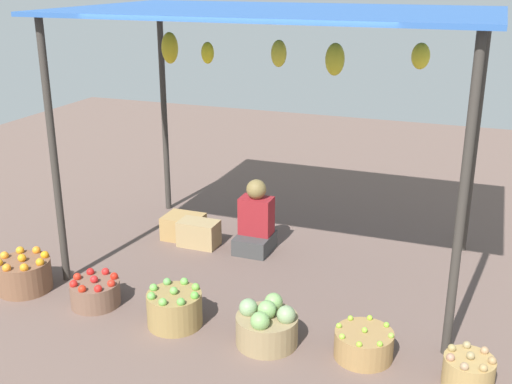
{
  "coord_description": "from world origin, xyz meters",
  "views": [
    {
      "loc": [
        1.88,
        -5.53,
        2.82
      ],
      "look_at": [
        0.0,
        -0.54,
        0.95
      ],
      "focal_mm": 44.33,
      "sensor_mm": 36.0,
      "label": 1
    }
  ],
  "objects_px": {
    "basket_limes": "(364,344)",
    "basket_potatoes": "(469,371)",
    "basket_green_apples": "(175,308)",
    "basket_oranges": "(24,274)",
    "wooden_crate_near_vendor": "(199,233)",
    "vendor_person": "(256,224)",
    "basket_cabbages": "(267,326)",
    "wooden_crate_stacked_rear": "(184,227)",
    "basket_red_tomatoes": "(95,292)"
  },
  "relations": [
    {
      "from": "basket_green_apples",
      "to": "wooden_crate_stacked_rear",
      "type": "distance_m",
      "value": 1.83
    },
    {
      "from": "wooden_crate_stacked_rear",
      "to": "basket_red_tomatoes",
      "type": "bearing_deg",
      "value": -92.06
    },
    {
      "from": "basket_oranges",
      "to": "basket_potatoes",
      "type": "distance_m",
      "value": 3.96
    },
    {
      "from": "basket_red_tomatoes",
      "to": "basket_cabbages",
      "type": "relative_size",
      "value": 0.88
    },
    {
      "from": "vendor_person",
      "to": "wooden_crate_stacked_rear",
      "type": "height_order",
      "value": "vendor_person"
    },
    {
      "from": "basket_red_tomatoes",
      "to": "basket_potatoes",
      "type": "relative_size",
      "value": 1.21
    },
    {
      "from": "wooden_crate_near_vendor",
      "to": "basket_potatoes",
      "type": "bearing_deg",
      "value": -28.3
    },
    {
      "from": "basket_green_apples",
      "to": "basket_cabbages",
      "type": "distance_m",
      "value": 0.82
    },
    {
      "from": "wooden_crate_stacked_rear",
      "to": "vendor_person",
      "type": "bearing_deg",
      "value": -0.79
    },
    {
      "from": "vendor_person",
      "to": "wooden_crate_stacked_rear",
      "type": "bearing_deg",
      "value": 179.21
    },
    {
      "from": "vendor_person",
      "to": "basket_potatoes",
      "type": "xyz_separation_m",
      "value": [
        2.26,
        -1.66,
        -0.18
      ]
    },
    {
      "from": "basket_oranges",
      "to": "basket_potatoes",
      "type": "xyz_separation_m",
      "value": [
        3.96,
        -0.07,
        -0.03
      ]
    },
    {
      "from": "basket_oranges",
      "to": "basket_red_tomatoes",
      "type": "height_order",
      "value": "basket_oranges"
    },
    {
      "from": "basket_cabbages",
      "to": "basket_potatoes",
      "type": "height_order",
      "value": "basket_cabbages"
    },
    {
      "from": "basket_limes",
      "to": "wooden_crate_stacked_rear",
      "type": "relative_size",
      "value": 1.09
    },
    {
      "from": "wooden_crate_near_vendor",
      "to": "wooden_crate_stacked_rear",
      "type": "distance_m",
      "value": 0.28
    },
    {
      "from": "basket_green_apples",
      "to": "wooden_crate_near_vendor",
      "type": "bearing_deg",
      "value": 108.43
    },
    {
      "from": "basket_oranges",
      "to": "basket_potatoes",
      "type": "height_order",
      "value": "basket_oranges"
    },
    {
      "from": "basket_potatoes",
      "to": "wooden_crate_near_vendor",
      "type": "distance_m",
      "value": 3.26
    },
    {
      "from": "vendor_person",
      "to": "basket_green_apples",
      "type": "xyz_separation_m",
      "value": [
        -0.1,
        -1.66,
        -0.15
      ]
    },
    {
      "from": "basket_limes",
      "to": "basket_potatoes",
      "type": "bearing_deg",
      "value": -6.66
    },
    {
      "from": "vendor_person",
      "to": "basket_cabbages",
      "type": "bearing_deg",
      "value": -66.43
    },
    {
      "from": "basket_oranges",
      "to": "basket_green_apples",
      "type": "distance_m",
      "value": 1.6
    },
    {
      "from": "basket_cabbages",
      "to": "basket_limes",
      "type": "xyz_separation_m",
      "value": [
        0.76,
        0.08,
        -0.05
      ]
    },
    {
      "from": "basket_red_tomatoes",
      "to": "basket_cabbages",
      "type": "height_order",
      "value": "basket_cabbages"
    },
    {
      "from": "basket_red_tomatoes",
      "to": "basket_green_apples",
      "type": "distance_m",
      "value": 0.82
    },
    {
      "from": "basket_potatoes",
      "to": "wooden_crate_near_vendor",
      "type": "height_order",
      "value": "wooden_crate_near_vendor"
    },
    {
      "from": "basket_cabbages",
      "to": "wooden_crate_near_vendor",
      "type": "distance_m",
      "value": 2.04
    },
    {
      "from": "basket_limes",
      "to": "wooden_crate_near_vendor",
      "type": "xyz_separation_m",
      "value": [
        -2.1,
        1.45,
        0.03
      ]
    },
    {
      "from": "basket_red_tomatoes",
      "to": "basket_cabbages",
      "type": "xyz_separation_m",
      "value": [
        1.64,
        -0.05,
        0.04
      ]
    },
    {
      "from": "wooden_crate_near_vendor",
      "to": "basket_oranges",
      "type": "bearing_deg",
      "value": -126.36
    },
    {
      "from": "basket_oranges",
      "to": "basket_potatoes",
      "type": "bearing_deg",
      "value": -0.94
    },
    {
      "from": "basket_cabbages",
      "to": "vendor_person",
      "type": "bearing_deg",
      "value": 113.57
    },
    {
      "from": "basket_limes",
      "to": "wooden_crate_stacked_rear",
      "type": "distance_m",
      "value": 2.83
    },
    {
      "from": "basket_oranges",
      "to": "wooden_crate_near_vendor",
      "type": "relative_size",
      "value": 1.17
    },
    {
      "from": "basket_potatoes",
      "to": "wooden_crate_stacked_rear",
      "type": "distance_m",
      "value": 3.54
    },
    {
      "from": "basket_green_apples",
      "to": "basket_limes",
      "type": "height_order",
      "value": "basket_green_apples"
    },
    {
      "from": "basket_limes",
      "to": "basket_potatoes",
      "type": "xyz_separation_m",
      "value": [
        0.77,
        -0.09,
        0.01
      ]
    },
    {
      "from": "basket_red_tomatoes",
      "to": "basket_limes",
      "type": "relative_size",
      "value": 0.97
    },
    {
      "from": "basket_oranges",
      "to": "basket_limes",
      "type": "distance_m",
      "value": 3.19
    },
    {
      "from": "wooden_crate_near_vendor",
      "to": "vendor_person",
      "type": "bearing_deg",
      "value": 10.73
    },
    {
      "from": "basket_green_apples",
      "to": "basket_limes",
      "type": "xyz_separation_m",
      "value": [
        1.58,
        0.09,
        -0.04
      ]
    },
    {
      "from": "basket_oranges",
      "to": "basket_red_tomatoes",
      "type": "relative_size",
      "value": 1.13
    },
    {
      "from": "basket_oranges",
      "to": "basket_cabbages",
      "type": "bearing_deg",
      "value": -1.38
    },
    {
      "from": "wooden_crate_stacked_rear",
      "to": "basket_cabbages",
      "type": "bearing_deg",
      "value": -46.45
    },
    {
      "from": "basket_red_tomatoes",
      "to": "basket_green_apples",
      "type": "xyz_separation_m",
      "value": [
        0.82,
        -0.05,
        0.03
      ]
    },
    {
      "from": "vendor_person",
      "to": "wooden_crate_near_vendor",
      "type": "height_order",
      "value": "vendor_person"
    },
    {
      "from": "basket_green_apples",
      "to": "basket_potatoes",
      "type": "relative_size",
      "value": 1.28
    },
    {
      "from": "basket_oranges",
      "to": "basket_cabbages",
      "type": "xyz_separation_m",
      "value": [
        2.42,
        -0.06,
        0.01
      ]
    },
    {
      "from": "wooden_crate_near_vendor",
      "to": "basket_red_tomatoes",
      "type": "bearing_deg",
      "value": -101.65
    }
  ]
}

